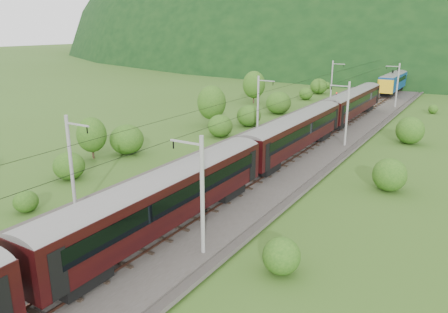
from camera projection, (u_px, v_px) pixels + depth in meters
The scene contains 14 objects.
ground at pixel (134, 234), 32.25m from camera, with size 600.00×600.00×0.00m, color #35541A.
railbed at pixel (208, 190), 40.39m from camera, with size 14.00×220.00×0.30m, color #38332D.
track_left at pixel (187, 184), 41.52m from camera, with size 2.40×220.00×0.27m.
track_right at pixel (230, 193), 39.13m from camera, with size 2.40×220.00×0.27m.
catenary_left at pixel (258, 104), 60.19m from camera, with size 2.54×192.28×8.00m.
catenary_right at pixel (346, 112), 54.08m from camera, with size 2.54×192.28×8.00m.
overhead_wires at pixel (207, 117), 38.40m from camera, with size 4.83×198.00×0.03m.
mountain_ridge at pixel (285, 46), 337.50m from camera, with size 336.00×280.00×132.00m, color black.
train at pixel (245, 151), 40.31m from camera, with size 3.13×149.51×5.44m.
hazard_post_near at pixel (270, 144), 52.57m from camera, with size 0.17×0.17×1.58m, color red.
hazard_post_far at pixel (359, 102), 82.58m from camera, with size 0.16×0.16×1.50m, color red.
signal at pixel (336, 97), 85.42m from camera, with size 0.23×0.23×2.05m.
vegetation_left at pixel (118, 138), 49.78m from camera, with size 13.24×150.45×6.94m.
vegetation_right at pixel (296, 248), 27.28m from camera, with size 7.83×107.72×3.22m.
Camera 1 is at (20.94, -21.50, 14.73)m, focal length 35.00 mm.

